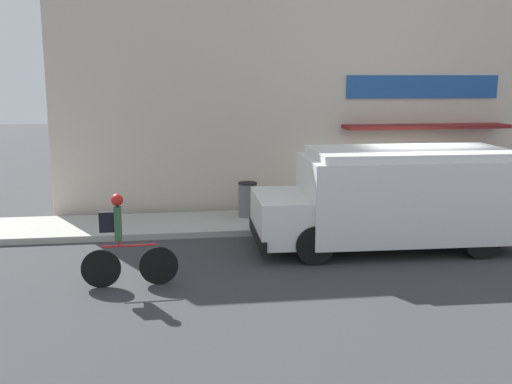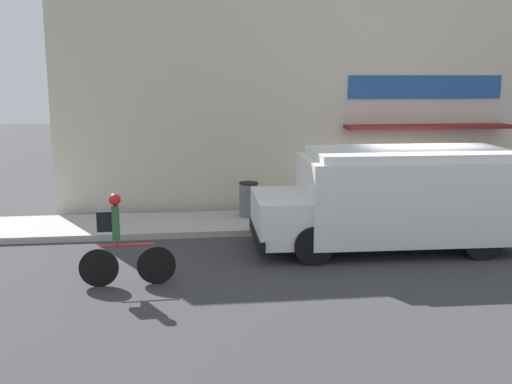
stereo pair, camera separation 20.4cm
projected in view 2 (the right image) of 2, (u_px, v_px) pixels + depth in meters
name	position (u px, v px, depth m)	size (l,w,h in m)	color
ground_plane	(412.00, 231.00, 14.49)	(70.00, 70.00, 0.00)	#38383A
sidewalk	(397.00, 218.00, 15.52)	(28.00, 2.15, 0.15)	#ADAAA3
storefront	(384.00, 104.00, 16.33)	(17.64, 0.93, 5.88)	beige
school_bus	(396.00, 197.00, 12.90)	(5.70, 2.83, 2.16)	white
cyclist	(120.00, 242.00, 10.59)	(1.71, 0.21, 1.69)	black
trash_bin	(249.00, 199.00, 15.28)	(0.48, 0.48, 0.89)	slate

